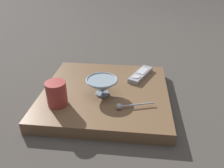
# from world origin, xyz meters

# --- Properties ---
(ground_plane) EXTENTS (6.00, 6.00, 0.00)m
(ground_plane) POSITION_xyz_m (0.00, 0.00, 0.00)
(ground_plane) COLOR #47423D
(table) EXTENTS (0.53, 0.54, 0.05)m
(table) POSITION_xyz_m (0.00, 0.00, 0.02)
(table) COLOR brown
(table) RESTS_ON ground
(cereal_bowl) EXTENTS (0.13, 0.13, 0.07)m
(cereal_bowl) POSITION_xyz_m (0.04, -0.01, 0.09)
(cereal_bowl) COLOR #8C9EAD
(cereal_bowl) RESTS_ON table
(coffee_mug) EXTENTS (0.11, 0.08, 0.10)m
(coffee_mug) POSITION_xyz_m (0.13, -0.17, 0.10)
(coffee_mug) COLOR #A53833
(coffee_mug) RESTS_ON table
(teaspoon) EXTENTS (0.05, 0.15, 0.02)m
(teaspoon) POSITION_xyz_m (0.13, 0.09, 0.06)
(teaspoon) COLOR #A3A5B2
(teaspoon) RESTS_ON table
(tv_remote_near) EXTENTS (0.18, 0.12, 0.02)m
(tv_remote_near) POSITION_xyz_m (-0.14, 0.15, 0.06)
(tv_remote_near) COLOR #9E9EA3
(tv_remote_near) RESTS_ON table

